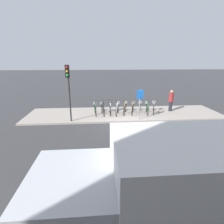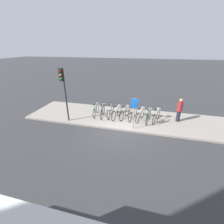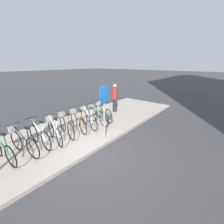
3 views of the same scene
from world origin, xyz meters
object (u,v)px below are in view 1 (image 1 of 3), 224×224
Objects in this scene: parked_bicycle_7 at (147,108)px; truck at (186,187)px; sign_post at (140,100)px; parked_bicycle_8 at (154,107)px; traffic_light at (68,82)px; pedestrian at (171,100)px; parked_bicycle_1 at (103,108)px; parked_bicycle_3 at (117,108)px; parked_bicycle_0 at (95,108)px; parked_bicycle_5 at (133,107)px; parked_bicycle_6 at (140,108)px; parked_bicycle_4 at (125,108)px; parked_bicycle_2 at (110,108)px.

parked_bicycle_7 is 9.69m from truck.
parked_bicycle_7 is at bearing 55.72° from sign_post.
traffic_light reaches higher than parked_bicycle_8.
pedestrian is 0.46× the size of traffic_light.
parked_bicycle_1 is 0.28× the size of truck.
truck is at bearing -87.52° from parked_bicycle_3.
parked_bicycle_1 is at bearing -175.16° from pedestrian.
parked_bicycle_5 is at bearing 0.72° from parked_bicycle_0.
parked_bicycle_8 is at bearing 3.91° from parked_bicycle_6.
pedestrian is at bearing 13.18° from parked_bicycle_7.
parked_bicycle_6 is (1.69, 0.04, 0.00)m from parked_bicycle_3.
truck is 8.18m from sign_post.
truck is (2.05, -9.55, 0.92)m from parked_bicycle_0.
parked_bicycle_4 is at bearing 0.85° from parked_bicycle_0.
parked_bicycle_2 is at bearing 13.58° from parked_bicycle_1.
parked_bicycle_1 is 1.67m from parked_bicycle_4.
parked_bicycle_5 is at bearing 5.08° from parked_bicycle_3.
traffic_light is (-2.13, -1.40, 2.14)m from parked_bicycle_1.
parked_bicycle_3 is 0.59m from parked_bicycle_4.
sign_post reaches higher than parked_bicycle_0.
traffic_light is at bearing -166.06° from pedestrian.
parked_bicycle_0 is at bearing 173.40° from parked_bicycle_1.
parked_bicycle_4 is at bearing 117.62° from sign_post.
sign_post is at bearing -104.42° from parked_bicycle_6.
parked_bicycle_4 is 0.79× the size of sign_post.
parked_bicycle_0 is 2.81m from parked_bicycle_5.
parked_bicycle_5 is at bearing 173.96° from parked_bicycle_7.
sign_post is at bearing -62.38° from parked_bicycle_4.
parked_bicycle_2 is at bearing -176.23° from pedestrian.
parked_bicycle_3 is (1.64, -0.07, 0.00)m from parked_bicycle_0.
truck is at bearing -65.82° from traffic_light.
parked_bicycle_3 is 0.80× the size of sign_post.
traffic_light is at bearing -137.21° from parked_bicycle_0.
parked_bicycle_4 is (1.10, -0.04, 0.00)m from parked_bicycle_2.
parked_bicycle_1 is 3.87m from parked_bicycle_8.
truck is (-2.37, -9.59, 0.92)m from parked_bicycle_8.
parked_bicycle_2 is at bearing 141.27° from sign_post.
parked_bicycle_3 and parked_bicycle_6 have the same top height.
parked_bicycle_2 is 1.02× the size of parked_bicycle_3.
parked_bicycle_2 is 2.77m from parked_bicycle_7.
sign_post is at bearing -148.16° from pedestrian.
truck is at bearing -84.47° from parked_bicycle_2.
parked_bicycle_4 is at bearing 176.18° from parked_bicycle_7.
pedestrian reaches higher than parked_bicycle_2.
parked_bicycle_4 is 0.44× the size of traffic_light.
truck is at bearing -91.00° from parked_bicycle_4.
sign_post is (0.17, -1.45, 0.94)m from parked_bicycle_5.
truck is at bearing -111.07° from pedestrian.
pedestrian is at bearing 13.39° from parked_bicycle_8.
parked_bicycle_4 and parked_bicycle_8 have the same top height.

